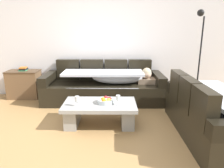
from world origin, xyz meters
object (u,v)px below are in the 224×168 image
at_px(fruit_bowl, 106,101).
at_px(floor_lamp, 199,51).
at_px(couch_near_window, 212,115).
at_px(open_magazine, 123,100).
at_px(wine_glass_near_left, 77,99).
at_px(book_stack_on_cabinet, 23,69).
at_px(couch_along_wall, 106,87).
at_px(coffee_table, 100,111).
at_px(side_cabinet, 24,84).
at_px(wine_glass_near_right, 118,98).

xyz_separation_m(fruit_bowl, floor_lamp, (1.95, 1.24, 0.69)).
distance_m(couch_near_window, open_magazine, 1.39).
bearing_deg(open_magazine, wine_glass_near_left, -152.22).
xyz_separation_m(wine_glass_near_left, floor_lamp, (2.40, 1.39, 0.62)).
xyz_separation_m(fruit_bowl, open_magazine, (0.29, 0.12, -0.04)).
height_order(wine_glass_near_left, book_stack_on_cabinet, book_stack_on_cabinet).
xyz_separation_m(open_magazine, book_stack_on_cabinet, (-2.22, 1.31, 0.30)).
relative_size(couch_along_wall, couch_near_window, 1.36).
relative_size(couch_near_window, book_stack_on_cabinet, 9.41).
bearing_deg(floor_lamp, coffee_table, -148.86).
xyz_separation_m(coffee_table, side_cabinet, (-1.85, 1.42, 0.08)).
xyz_separation_m(wine_glass_near_left, side_cabinet, (-1.50, 1.57, -0.17)).
distance_m(open_magazine, side_cabinet, 2.59).
relative_size(wine_glass_near_right, floor_lamp, 0.09).
relative_size(wine_glass_near_right, side_cabinet, 0.23).
bearing_deg(fruit_bowl, book_stack_on_cabinet, 143.53).
height_order(couch_near_window, wine_glass_near_right, couch_near_window).
relative_size(coffee_table, wine_glass_near_left, 7.23).
height_order(side_cabinet, book_stack_on_cabinet, book_stack_on_cabinet).
bearing_deg(wine_glass_near_left, fruit_bowl, 17.90).
distance_m(coffee_table, floor_lamp, 2.55).
height_order(coffee_table, fruit_bowl, fruit_bowl).
bearing_deg(wine_glass_near_right, couch_along_wall, 100.82).
bearing_deg(open_magazine, fruit_bowl, -149.05).
distance_m(couch_along_wall, wine_glass_near_left, 1.41).
relative_size(wine_glass_near_left, book_stack_on_cabinet, 0.82).
bearing_deg(book_stack_on_cabinet, side_cabinet, -162.18).
bearing_deg(coffee_table, side_cabinet, 142.41).
height_order(fruit_bowl, open_magazine, fruit_bowl).
distance_m(open_magazine, floor_lamp, 2.14).
bearing_deg(book_stack_on_cabinet, floor_lamp, -2.77).
bearing_deg(side_cabinet, coffee_table, -37.59).
bearing_deg(open_magazine, couch_along_wall, 115.03).
height_order(couch_along_wall, couch_near_window, same).
relative_size(open_magazine, floor_lamp, 0.14).
bearing_deg(couch_along_wall, fruit_bowl, -87.63).
distance_m(side_cabinet, floor_lamp, 3.98).
bearing_deg(couch_along_wall, book_stack_on_cabinet, 173.09).
distance_m(couch_along_wall, fruit_bowl, 1.21).
height_order(couch_along_wall, floor_lamp, floor_lamp).
relative_size(fruit_bowl, side_cabinet, 0.39).
bearing_deg(floor_lamp, open_magazine, -146.06).
distance_m(couch_near_window, side_cabinet, 3.96).
xyz_separation_m(couch_along_wall, coffee_table, (-0.05, -1.20, -0.09)).
relative_size(side_cabinet, floor_lamp, 0.37).
bearing_deg(floor_lamp, fruit_bowl, -147.50).
height_order(couch_near_window, wine_glass_near_left, couch_near_window).
relative_size(couch_near_window, fruit_bowl, 6.79).
bearing_deg(wine_glass_near_left, coffee_table, 23.06).
height_order(fruit_bowl, side_cabinet, side_cabinet).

